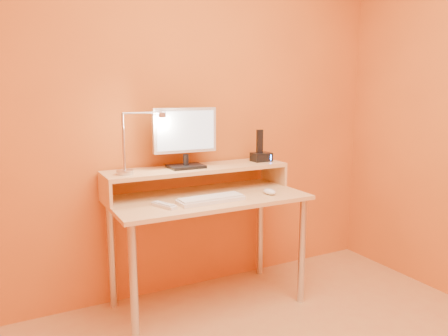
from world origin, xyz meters
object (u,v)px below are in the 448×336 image
lamp_base (125,172)px  keyboard (211,200)px  phone_dock (261,157)px  remote_control (164,206)px  monitor_panel (185,130)px  mouse (270,192)px

lamp_base → keyboard: (0.44, -0.26, -0.16)m
lamp_base → phone_dock: bearing=1.8°
phone_dock → lamp_base: bearing=-177.8°
keyboard → remote_control: keyboard is taller
monitor_panel → phone_dock: bearing=1.5°
monitor_panel → keyboard: size_ratio=1.02×
lamp_base → mouse: size_ratio=0.95×
monitor_panel → mouse: bearing=-31.6°
monitor_panel → keyboard: 0.49m
mouse → lamp_base: bearing=162.3°
monitor_panel → lamp_base: 0.46m
keyboard → mouse: (0.41, -0.01, 0.01)m
mouse → remote_control: bearing=177.8°
phone_dock → keyboard: 0.62m
lamp_base → keyboard: 0.53m
lamp_base → remote_control: lamp_base is taller
lamp_base → mouse: lamp_base is taller
remote_control → monitor_panel: bearing=27.1°
mouse → keyboard: bearing=178.7°
keyboard → mouse: bearing=-2.8°
monitor_panel → lamp_base: monitor_panel is taller
mouse → remote_control: 0.69m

